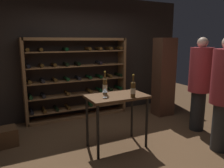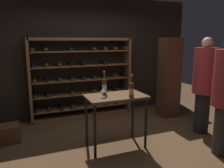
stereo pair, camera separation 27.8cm
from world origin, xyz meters
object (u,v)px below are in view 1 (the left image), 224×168
(tasting_table, at_px, (117,103))
(wine_glass_stemmed_right, at_px, (105,91))
(wine_bottle_gold_foil, at_px, (105,86))
(wine_bottle_black_capsule, at_px, (133,89))
(wine_rack, at_px, (78,79))
(wine_crate, at_px, (2,138))
(display_cabinet, at_px, (164,77))
(person_guest_blue_shirt, at_px, (200,80))

(tasting_table, distance_m, wine_glass_stemmed_right, 0.34)
(wine_bottle_gold_foil, bearing_deg, wine_bottle_black_capsule, -50.12)
(wine_rack, xyz_separation_m, tasting_table, (0.12, -1.74, -0.13))
(wine_crate, xyz_separation_m, wine_bottle_black_capsule, (1.92, -1.10, 0.88))
(display_cabinet, bearing_deg, wine_bottle_gold_foil, -156.30)
(tasting_table, distance_m, person_guest_blue_shirt, 1.82)
(wine_crate, height_order, display_cabinet, display_cabinet)
(wine_rack, xyz_separation_m, wine_bottle_gold_foil, (-0.03, -1.59, 0.13))
(tasting_table, distance_m, wine_bottle_gold_foil, 0.34)
(wine_rack, bearing_deg, wine_bottle_gold_foil, -91.08)
(wine_crate, relative_size, wine_bottle_black_capsule, 1.30)
(person_guest_blue_shirt, relative_size, wine_bottle_black_capsule, 5.02)
(wine_rack, height_order, tasting_table, wine_rack)
(display_cabinet, bearing_deg, wine_glass_stemmed_right, -152.67)
(wine_glass_stemmed_right, bearing_deg, wine_crate, 148.60)
(tasting_table, xyz_separation_m, wine_crate, (-1.75, 0.88, -0.62))
(display_cabinet, distance_m, wine_bottle_black_capsule, 2.03)
(wine_rack, bearing_deg, person_guest_blue_shirt, -43.25)
(wine_bottle_gold_foil, height_order, wine_glass_stemmed_right, wine_bottle_gold_foil)
(wine_bottle_black_capsule, distance_m, wine_glass_stemmed_right, 0.44)
(wine_glass_stemmed_right, bearing_deg, person_guest_blue_shirt, -0.56)
(person_guest_blue_shirt, bearing_deg, wine_rack, 20.04)
(wine_crate, bearing_deg, person_guest_blue_shirt, -14.89)
(display_cabinet, relative_size, wine_bottle_black_capsule, 5.02)
(person_guest_blue_shirt, bearing_deg, wine_glass_stemmed_right, 62.73)
(wine_rack, distance_m, wine_bottle_gold_foil, 1.59)
(wine_bottle_gold_foil, height_order, wine_bottle_black_capsule, wine_bottle_gold_foil)
(wine_rack, bearing_deg, tasting_table, -86.20)
(display_cabinet, distance_m, wine_glass_stemmed_right, 2.28)
(wine_crate, bearing_deg, wine_bottle_gold_foil, -24.34)
(tasting_table, bearing_deg, wine_rack, 93.80)
(tasting_table, bearing_deg, wine_crate, 153.36)
(person_guest_blue_shirt, height_order, wine_glass_stemmed_right, person_guest_blue_shirt)
(tasting_table, xyz_separation_m, display_cabinet, (1.79, 1.00, 0.15))
(wine_bottle_gold_foil, bearing_deg, wine_glass_stemmed_right, -114.94)
(person_guest_blue_shirt, relative_size, wine_bottle_gold_foil, 4.73)
(display_cabinet, xyz_separation_m, wine_bottle_black_capsule, (-1.62, -1.23, 0.11))
(person_guest_blue_shirt, bearing_deg, wine_bottle_black_capsule, 68.83)
(tasting_table, bearing_deg, wine_bottle_gold_foil, 133.72)
(tasting_table, xyz_separation_m, person_guest_blue_shirt, (1.80, -0.07, 0.24))
(wine_rack, bearing_deg, wine_glass_stemmed_right, -93.91)
(person_guest_blue_shirt, distance_m, display_cabinet, 1.07)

